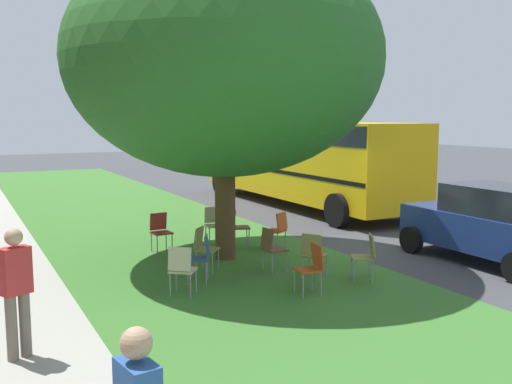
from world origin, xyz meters
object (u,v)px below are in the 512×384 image
(chair_4, at_px, (160,229))
(street_tree, at_px, (224,60))
(chair_10, at_px, (366,253))
(chair_3, at_px, (182,267))
(chair_7, at_px, (278,228))
(chair_1, at_px, (272,246))
(chair_2, at_px, (214,222))
(chair_6, at_px, (238,224))
(parked_car, at_px, (491,223))
(school_bus, at_px, (300,155))
(chair_8, at_px, (202,255))
(pedestrian_1, at_px, (16,288))
(chair_5, at_px, (312,265))
(chair_0, at_px, (313,252))
(chair_9, at_px, (204,245))

(chair_4, bearing_deg, street_tree, -141.18)
(chair_4, xyz_separation_m, chair_10, (-4.08, -2.67, 0.00))
(chair_3, height_order, chair_7, same)
(chair_1, bearing_deg, chair_2, -0.66)
(street_tree, height_order, chair_6, street_tree)
(chair_6, xyz_separation_m, parked_car, (-3.91, -4.03, 0.32))
(chair_2, height_order, school_bus, school_bus)
(street_tree, height_order, chair_3, street_tree)
(chair_8, distance_m, parked_car, 6.15)
(chair_3, relative_size, school_bus, 0.08)
(chair_1, distance_m, school_bus, 8.95)
(pedestrian_1, bearing_deg, chair_5, -83.34)
(chair_10, relative_size, parked_car, 0.24)
(chair_0, height_order, chair_4, same)
(street_tree, relative_size, chair_5, 7.60)
(chair_3, distance_m, chair_10, 3.47)
(chair_0, distance_m, school_bus, 9.39)
(chair_0, xyz_separation_m, chair_10, (-0.55, -0.82, 0.00))
(chair_4, height_order, chair_9, same)
(chair_1, xyz_separation_m, chair_6, (2.43, -0.43, 0.00))
(chair_2, xyz_separation_m, chair_3, (-3.65, 2.17, 0.00))
(chair_2, relative_size, parked_car, 0.24)
(chair_1, distance_m, chair_2, 2.97)
(chair_7, xyz_separation_m, chair_10, (-2.97, -0.21, 0.00))
(street_tree, distance_m, chair_0, 4.41)
(chair_10, height_order, school_bus, school_bus)
(chair_3, bearing_deg, chair_1, -72.30)
(chair_3, xyz_separation_m, chair_6, (3.11, -2.57, 0.00))
(parked_car, xyz_separation_m, pedestrian_1, (-0.69, 9.34, 0.09))
(chair_9, distance_m, school_bus, 9.17)
(chair_0, distance_m, pedestrian_1, 5.51)
(parked_car, bearing_deg, chair_7, 47.76)
(street_tree, bearing_deg, chair_3, 139.78)
(chair_1, distance_m, chair_10, 1.86)
(school_bus, bearing_deg, chair_5, 149.28)
(chair_10, bearing_deg, chair_3, 78.65)
(chair_2, bearing_deg, chair_9, 152.20)
(chair_2, bearing_deg, chair_3, 149.22)
(chair_2, relative_size, chair_9, 1.00)
(chair_4, xyz_separation_m, chair_6, (-0.28, -1.83, 0.00))
(street_tree, relative_size, chair_8, 7.60)
(chair_5, relative_size, chair_7, 1.00)
(chair_4, bearing_deg, chair_0, -152.35)
(chair_4, relative_size, chair_6, 1.00)
(chair_9, distance_m, parked_car, 6.04)
(chair_5, distance_m, chair_9, 2.53)
(chair_10, bearing_deg, chair_5, 100.26)
(street_tree, height_order, chair_8, street_tree)
(chair_6, relative_size, chair_9, 1.00)
(school_bus, bearing_deg, chair_6, 135.44)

